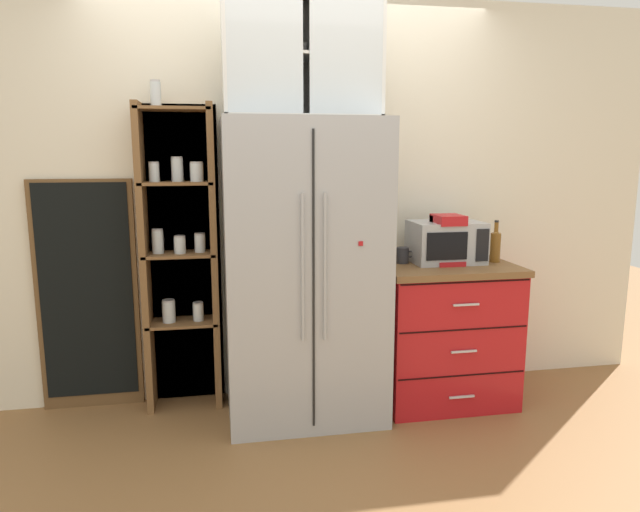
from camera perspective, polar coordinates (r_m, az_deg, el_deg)
name	(u,v)px	position (r m, az deg, el deg)	size (l,w,h in m)	color
ground_plane	(304,411)	(3.66, -1.58, -15.30)	(10.69, 10.69, 0.00)	olive
wall_back_cream	(294,201)	(3.71, -2.65, 5.56)	(4.99, 0.10, 2.55)	silver
refrigerator	(304,271)	(3.38, -1.67, -1.54)	(0.92, 0.71, 1.77)	#ADAFB5
pantry_shelf_column	(180,252)	(3.61, -13.91, 0.41)	(0.49, 0.27, 1.99)	brown
counter_cabinet	(443,331)	(3.77, 12.23, -7.42)	(0.85, 0.65, 0.90)	red
microwave	(446,242)	(3.69, 12.54, 1.39)	(0.44, 0.33, 0.26)	#ADAFB5
coffee_maker	(446,239)	(3.64, 12.54, 1.68)	(0.17, 0.20, 0.31)	red
mug_charcoal	(402,255)	(3.62, 8.29, 0.08)	(0.12, 0.08, 0.10)	#2D2D33
bottle_amber	(495,244)	(3.77, 17.23, 1.17)	(0.07, 0.07, 0.27)	brown
upper_cabinet	(301,58)	(3.40, -1.91, 19.31)	(0.89, 0.32, 0.68)	silver
chalkboard_menu	(88,295)	(3.77, -22.34, -3.68)	(0.60, 0.04, 1.43)	brown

